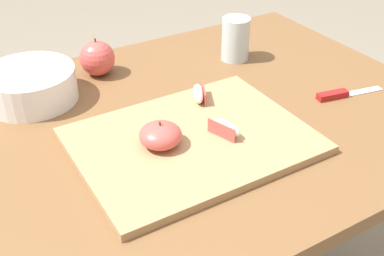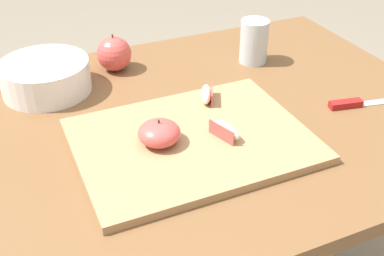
{
  "view_description": "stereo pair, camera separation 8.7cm",
  "coord_description": "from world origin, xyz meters",
  "px_view_note": "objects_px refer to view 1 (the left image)",
  "views": [
    {
      "loc": [
        -0.39,
        -0.71,
        1.24
      ],
      "look_at": [
        -0.02,
        -0.08,
        0.76
      ],
      "focal_mm": 44.96,
      "sensor_mm": 36.0,
      "label": 1
    },
    {
      "loc": [
        -0.32,
        -0.75,
        1.24
      ],
      "look_at": [
        -0.02,
        -0.08,
        0.76
      ],
      "focal_mm": 44.96,
      "sensor_mm": 36.0,
      "label": 2
    }
  ],
  "objects_px": {
    "apple_wedge_near_knife": "(225,128)",
    "paring_knife": "(338,94)",
    "apple_half_skin_up": "(160,135)",
    "ceramic_fruit_bowl": "(30,84)",
    "drinking_glass_water": "(236,39)",
    "whole_apple_pink_lady": "(97,58)",
    "cutting_board": "(192,141)",
    "apple_wedge_front": "(199,94)"
  },
  "relations": [
    {
      "from": "apple_wedge_near_knife",
      "to": "paring_knife",
      "type": "relative_size",
      "value": 0.43
    },
    {
      "from": "apple_half_skin_up",
      "to": "ceramic_fruit_bowl",
      "type": "height_order",
      "value": "ceramic_fruit_bowl"
    },
    {
      "from": "apple_wedge_near_knife",
      "to": "paring_knife",
      "type": "distance_m",
      "value": 0.31
    },
    {
      "from": "drinking_glass_water",
      "to": "ceramic_fruit_bowl",
      "type": "bearing_deg",
      "value": 173.88
    },
    {
      "from": "whole_apple_pink_lady",
      "to": "ceramic_fruit_bowl",
      "type": "bearing_deg",
      "value": -166.14
    },
    {
      "from": "paring_knife",
      "to": "ceramic_fruit_bowl",
      "type": "relative_size",
      "value": 0.84
    },
    {
      "from": "cutting_board",
      "to": "apple_wedge_near_knife",
      "type": "height_order",
      "value": "apple_wedge_near_knife"
    },
    {
      "from": "cutting_board",
      "to": "drinking_glass_water",
      "type": "xyz_separation_m",
      "value": [
        0.28,
        0.26,
        0.04
      ]
    },
    {
      "from": "cutting_board",
      "to": "drinking_glass_water",
      "type": "distance_m",
      "value": 0.39
    },
    {
      "from": "whole_apple_pink_lady",
      "to": "cutting_board",
      "type": "bearing_deg",
      "value": -83.09
    },
    {
      "from": "paring_knife",
      "to": "apple_wedge_near_knife",
      "type": "bearing_deg",
      "value": -177.44
    },
    {
      "from": "whole_apple_pink_lady",
      "to": "ceramic_fruit_bowl",
      "type": "relative_size",
      "value": 0.47
    },
    {
      "from": "apple_half_skin_up",
      "to": "whole_apple_pink_lady",
      "type": "xyz_separation_m",
      "value": [
        0.02,
        0.35,
        0.0
      ]
    },
    {
      "from": "whole_apple_pink_lady",
      "to": "apple_wedge_near_knife",
      "type": "bearing_deg",
      "value": -75.26
    },
    {
      "from": "cutting_board",
      "to": "ceramic_fruit_bowl",
      "type": "relative_size",
      "value": 2.21
    },
    {
      "from": "apple_wedge_front",
      "to": "paring_knife",
      "type": "xyz_separation_m",
      "value": [
        0.28,
        -0.12,
        -0.02
      ]
    },
    {
      "from": "apple_wedge_near_knife",
      "to": "apple_wedge_front",
      "type": "bearing_deg",
      "value": 79.31
    },
    {
      "from": "ceramic_fruit_bowl",
      "to": "apple_wedge_front",
      "type": "bearing_deg",
      "value": -35.03
    },
    {
      "from": "cutting_board",
      "to": "drinking_glass_water",
      "type": "bearing_deg",
      "value": 43.23
    },
    {
      "from": "cutting_board",
      "to": "paring_knife",
      "type": "relative_size",
      "value": 2.64
    },
    {
      "from": "apple_wedge_front",
      "to": "ceramic_fruit_bowl",
      "type": "relative_size",
      "value": 0.35
    },
    {
      "from": "whole_apple_pink_lady",
      "to": "drinking_glass_water",
      "type": "xyz_separation_m",
      "value": [
        0.32,
        -0.09,
        0.01
      ]
    },
    {
      "from": "cutting_board",
      "to": "paring_knife",
      "type": "bearing_deg",
      "value": -1.51
    },
    {
      "from": "whole_apple_pink_lady",
      "to": "drinking_glass_water",
      "type": "distance_m",
      "value": 0.34
    },
    {
      "from": "apple_wedge_front",
      "to": "apple_wedge_near_knife",
      "type": "distance_m",
      "value": 0.14
    },
    {
      "from": "apple_half_skin_up",
      "to": "apple_wedge_front",
      "type": "bearing_deg",
      "value": 35.98
    },
    {
      "from": "apple_wedge_front",
      "to": "ceramic_fruit_bowl",
      "type": "bearing_deg",
      "value": 144.97
    },
    {
      "from": "cutting_board",
      "to": "apple_wedge_near_knife",
      "type": "relative_size",
      "value": 6.17
    },
    {
      "from": "paring_knife",
      "to": "ceramic_fruit_bowl",
      "type": "bearing_deg",
      "value": 150.36
    },
    {
      "from": "cutting_board",
      "to": "whole_apple_pink_lady",
      "type": "xyz_separation_m",
      "value": [
        -0.04,
        0.36,
        0.03
      ]
    },
    {
      "from": "whole_apple_pink_lady",
      "to": "apple_wedge_front",
      "type": "bearing_deg",
      "value": -62.96
    },
    {
      "from": "apple_wedge_front",
      "to": "drinking_glass_water",
      "type": "relative_size",
      "value": 0.65
    },
    {
      "from": "apple_wedge_near_knife",
      "to": "whole_apple_pink_lady",
      "type": "distance_m",
      "value": 0.39
    },
    {
      "from": "apple_wedge_front",
      "to": "whole_apple_pink_lady",
      "type": "xyz_separation_m",
      "value": [
        -0.12,
        0.24,
        0.01
      ]
    },
    {
      "from": "cutting_board",
      "to": "drinking_glass_water",
      "type": "relative_size",
      "value": 4.03
    },
    {
      "from": "apple_half_skin_up",
      "to": "apple_wedge_near_knife",
      "type": "bearing_deg",
      "value": -14.59
    },
    {
      "from": "ceramic_fruit_bowl",
      "to": "apple_half_skin_up",
      "type": "bearing_deg",
      "value": -64.23
    },
    {
      "from": "cutting_board",
      "to": "apple_wedge_near_knife",
      "type": "xyz_separation_m",
      "value": [
        0.06,
        -0.02,
        0.02
      ]
    },
    {
      "from": "whole_apple_pink_lady",
      "to": "drinking_glass_water",
      "type": "height_order",
      "value": "drinking_glass_water"
    },
    {
      "from": "drinking_glass_water",
      "to": "whole_apple_pink_lady",
      "type": "bearing_deg",
      "value": 163.86
    },
    {
      "from": "apple_wedge_front",
      "to": "cutting_board",
      "type": "bearing_deg",
      "value": -126.43
    },
    {
      "from": "drinking_glass_water",
      "to": "cutting_board",
      "type": "bearing_deg",
      "value": -136.77
    }
  ]
}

